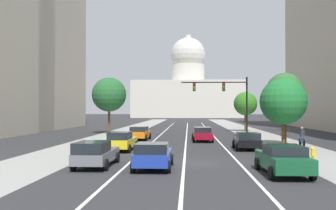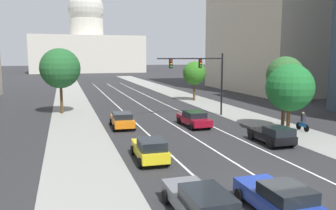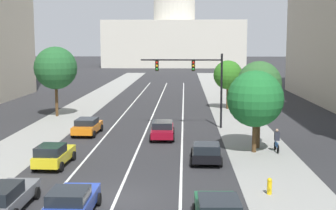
{
  "view_description": "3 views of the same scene",
  "coord_description": "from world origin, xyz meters",
  "px_view_note": "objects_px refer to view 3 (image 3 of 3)",
  "views": [
    {
      "loc": [
        0.28,
        -23.26,
        3.26
      ],
      "look_at": [
        -1.89,
        16.33,
        3.73
      ],
      "focal_mm": 40.56,
      "sensor_mm": 36.0,
      "label": 1
    },
    {
      "loc": [
        -10.11,
        -14.41,
        6.68
      ],
      "look_at": [
        -2.0,
        12.17,
        2.7
      ],
      "focal_mm": 36.67,
      "sensor_mm": 36.0,
      "label": 2
    },
    {
      "loc": [
        3.52,
        -23.63,
        8.08
      ],
      "look_at": [
        2.08,
        17.27,
        2.62
      ],
      "focal_mm": 50.83,
      "sensor_mm": 36.0,
      "label": 3
    }
  ],
  "objects_px": {
    "street_tree_mid_right": "(259,84)",
    "car_crimson": "(162,129)",
    "street_tree_far_right": "(228,75)",
    "capitol_building": "(174,34)",
    "traffic_signal_mast": "(197,75)",
    "car_yellow": "(53,155)",
    "car_blue": "(72,201)",
    "street_tree_near_right": "(255,99)",
    "car_black": "(206,152)",
    "car_gray": "(5,196)",
    "cyclist": "(277,141)",
    "street_tree_mid_left": "(56,68)",
    "fire_hydrant": "(270,186)",
    "car_orange": "(87,126)"
  },
  "relations": [
    {
      "from": "capitol_building",
      "to": "street_tree_far_right",
      "type": "height_order",
      "value": "capitol_building"
    },
    {
      "from": "car_black",
      "to": "car_gray",
      "type": "distance_m",
      "value": 13.94
    },
    {
      "from": "capitol_building",
      "to": "traffic_signal_mast",
      "type": "relative_size",
      "value": 5.83
    },
    {
      "from": "car_blue",
      "to": "fire_hydrant",
      "type": "height_order",
      "value": "car_blue"
    },
    {
      "from": "capitol_building",
      "to": "street_tree_near_right",
      "type": "distance_m",
      "value": 124.6
    },
    {
      "from": "car_gray",
      "to": "street_tree_far_right",
      "type": "distance_m",
      "value": 38.53
    },
    {
      "from": "traffic_signal_mast",
      "to": "street_tree_mid_left",
      "type": "distance_m",
      "value": 16.42
    },
    {
      "from": "capitol_building",
      "to": "street_tree_mid_right",
      "type": "xyz_separation_m",
      "value": [
        9.13,
        -122.67,
        -5.78
      ]
    },
    {
      "from": "capitol_building",
      "to": "car_blue",
      "type": "xyz_separation_m",
      "value": [
        -1.66,
        -137.56,
        -9.96
      ]
    },
    {
      "from": "capitol_building",
      "to": "street_tree_mid_left",
      "type": "relative_size",
      "value": 5.87
    },
    {
      "from": "car_gray",
      "to": "cyclist",
      "type": "relative_size",
      "value": 2.72
    },
    {
      "from": "car_black",
      "to": "car_gray",
      "type": "xyz_separation_m",
      "value": [
        -9.98,
        -9.73,
        0.04
      ]
    },
    {
      "from": "car_black",
      "to": "car_blue",
      "type": "xyz_separation_m",
      "value": [
        -6.65,
        -10.24,
        0.02
      ]
    },
    {
      "from": "capitol_building",
      "to": "fire_hydrant",
      "type": "height_order",
      "value": "capitol_building"
    },
    {
      "from": "car_crimson",
      "to": "car_black",
      "type": "bearing_deg",
      "value": -159.14
    },
    {
      "from": "cyclist",
      "to": "street_tree_far_right",
      "type": "height_order",
      "value": "street_tree_far_right"
    },
    {
      "from": "car_blue",
      "to": "cyclist",
      "type": "distance_m",
      "value": 18.14
    },
    {
      "from": "car_yellow",
      "to": "street_tree_near_right",
      "type": "distance_m",
      "value": 14.74
    },
    {
      "from": "car_black",
      "to": "cyclist",
      "type": "relative_size",
      "value": 2.39
    },
    {
      "from": "car_crimson",
      "to": "street_tree_near_right",
      "type": "distance_m",
      "value": 9.1
    },
    {
      "from": "car_black",
      "to": "car_blue",
      "type": "bearing_deg",
      "value": 148.4
    },
    {
      "from": "street_tree_mid_right",
      "to": "car_gray",
      "type": "bearing_deg",
      "value": -134.49
    },
    {
      "from": "street_tree_far_right",
      "to": "car_black",
      "type": "bearing_deg",
      "value": -98.15
    },
    {
      "from": "car_crimson",
      "to": "street_tree_far_right",
      "type": "xyz_separation_m",
      "value": [
        7.06,
        18.05,
        3.34
      ]
    },
    {
      "from": "car_black",
      "to": "street_tree_mid_right",
      "type": "height_order",
      "value": "street_tree_mid_right"
    },
    {
      "from": "car_blue",
      "to": "street_tree_near_right",
      "type": "xyz_separation_m",
      "value": [
        10.32,
        13.44,
        3.2
      ]
    },
    {
      "from": "cyclist",
      "to": "street_tree_mid_left",
      "type": "height_order",
      "value": "street_tree_mid_left"
    },
    {
      "from": "fire_hydrant",
      "to": "street_tree_near_right",
      "type": "height_order",
      "value": "street_tree_near_right"
    },
    {
      "from": "traffic_signal_mast",
      "to": "street_tree_far_right",
      "type": "relative_size",
      "value": 1.3
    },
    {
      "from": "car_crimson",
      "to": "street_tree_far_right",
      "type": "distance_m",
      "value": 19.67
    },
    {
      "from": "car_yellow",
      "to": "street_tree_far_right",
      "type": "height_order",
      "value": "street_tree_far_right"
    },
    {
      "from": "fire_hydrant",
      "to": "street_tree_mid_left",
      "type": "bearing_deg",
      "value": 125.18
    },
    {
      "from": "car_orange",
      "to": "street_tree_mid_left",
      "type": "bearing_deg",
      "value": 30.37
    },
    {
      "from": "street_tree_mid_right",
      "to": "car_crimson",
      "type": "bearing_deg",
      "value": 155.33
    },
    {
      "from": "car_black",
      "to": "car_crimson",
      "type": "bearing_deg",
      "value": 23.74
    },
    {
      "from": "traffic_signal_mast",
      "to": "street_tree_far_right",
      "type": "bearing_deg",
      "value": 72.53
    },
    {
      "from": "car_yellow",
      "to": "traffic_signal_mast",
      "type": "height_order",
      "value": "traffic_signal_mast"
    },
    {
      "from": "car_yellow",
      "to": "car_blue",
      "type": "xyz_separation_m",
      "value": [
        3.34,
        -8.9,
        -0.02
      ]
    },
    {
      "from": "car_gray",
      "to": "street_tree_mid_right",
      "type": "xyz_separation_m",
      "value": [
        14.13,
        14.38,
        4.15
      ]
    },
    {
      "from": "street_tree_near_right",
      "to": "car_yellow",
      "type": "bearing_deg",
      "value": -161.59
    },
    {
      "from": "capitol_building",
      "to": "car_orange",
      "type": "relative_size",
      "value": 9.99
    },
    {
      "from": "car_yellow",
      "to": "street_tree_mid_right",
      "type": "relative_size",
      "value": 0.65
    },
    {
      "from": "car_yellow",
      "to": "street_tree_near_right",
      "type": "bearing_deg",
      "value": -69.45
    },
    {
      "from": "capitol_building",
      "to": "street_tree_mid_right",
      "type": "relative_size",
      "value": 6.69
    },
    {
      "from": "traffic_signal_mast",
      "to": "street_tree_mid_right",
      "type": "relative_size",
      "value": 1.15
    },
    {
      "from": "street_tree_mid_right",
      "to": "street_tree_near_right",
      "type": "bearing_deg",
      "value": -108.46
    },
    {
      "from": "car_black",
      "to": "car_gray",
      "type": "bearing_deg",
      "value": 135.68
    },
    {
      "from": "street_tree_near_right",
      "to": "traffic_signal_mast",
      "type": "bearing_deg",
      "value": 112.22
    },
    {
      "from": "capitol_building",
      "to": "traffic_signal_mast",
      "type": "distance_m",
      "value": 114.48
    },
    {
      "from": "car_black",
      "to": "street_tree_mid_left",
      "type": "distance_m",
      "value": 25.37
    }
  ]
}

